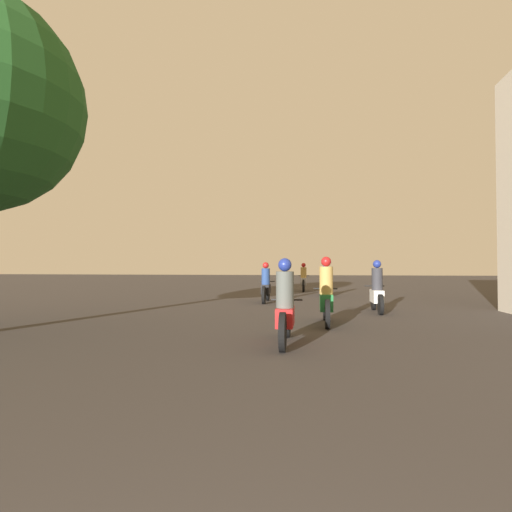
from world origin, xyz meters
The scene contains 6 objects.
motorcycle_red centered at (-0.33, 7.18, 0.62)m, with size 0.60×2.01×1.55m.
motorcycle_green centered at (0.49, 9.75, 0.65)m, with size 0.60×2.13×1.63m.
motorcycle_white centered at (2.11, 12.44, 0.63)m, with size 0.60×1.93×1.58m.
motorcycle_black centered at (-1.60, 15.30, 0.62)m, with size 0.60×2.06×1.55m.
motorcycle_blue centered at (0.80, 18.92, 0.61)m, with size 0.60×1.99×1.52m.
motorcycle_silver centered at (-0.28, 22.17, 0.63)m, with size 0.60×2.08×1.57m.
Camera 1 is at (0.14, -0.03, 1.41)m, focal length 28.00 mm.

